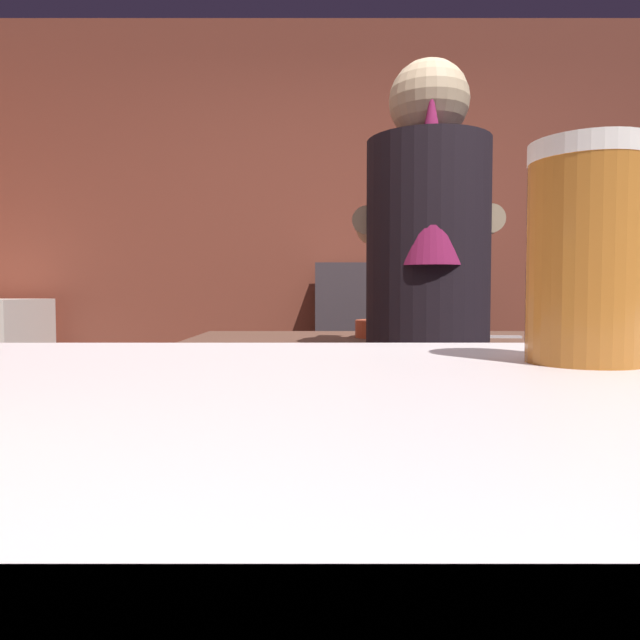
% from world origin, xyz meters
% --- Properties ---
extents(wall_back, '(5.20, 0.10, 2.70)m').
position_xyz_m(wall_back, '(0.00, 2.20, 1.35)').
color(wall_back, brown).
rests_on(wall_back, ground).
extents(prep_counter, '(2.10, 0.60, 0.93)m').
position_xyz_m(prep_counter, '(0.35, 0.73, 0.46)').
color(prep_counter, brown).
rests_on(prep_counter, ground).
extents(back_shelf, '(0.92, 0.36, 1.24)m').
position_xyz_m(back_shelf, '(0.19, 1.92, 0.62)').
color(back_shelf, '#3E363A').
rests_on(back_shelf, ground).
extents(bartender, '(0.45, 0.53, 1.72)m').
position_xyz_m(bartender, '(0.05, 0.28, 0.99)').
color(bartender, '#342F33').
rests_on(bartender, ground).
extents(knife_block, '(0.10, 0.08, 0.29)m').
position_xyz_m(knife_block, '(0.77, 0.83, 1.03)').
color(knife_block, '#925B39').
rests_on(knife_block, prep_counter).
extents(mixing_bowl, '(0.22, 0.22, 0.06)m').
position_xyz_m(mixing_bowl, '(-0.01, 0.70, 0.96)').
color(mixing_bowl, '#C64E2F').
rests_on(mixing_bowl, prep_counter).
extents(chefs_knife, '(0.24, 0.05, 0.01)m').
position_xyz_m(chefs_knife, '(0.33, 0.68, 0.93)').
color(chefs_knife, silver).
rests_on(chefs_knife, prep_counter).
extents(pint_glass_near, '(0.08, 0.08, 0.15)m').
position_xyz_m(pint_glass_near, '(-0.07, -0.94, 1.11)').
color(pint_glass_near, '#B76A26').
rests_on(pint_glass_near, bar_counter).
extents(bottle_vinegar, '(0.06, 0.06, 0.22)m').
position_xyz_m(bottle_vinegar, '(0.13, 1.93, 1.33)').
color(bottle_vinegar, black).
rests_on(bottle_vinegar, back_shelf).
extents(bottle_hot_sauce, '(0.06, 0.06, 0.24)m').
position_xyz_m(bottle_hot_sauce, '(0.23, 1.92, 1.34)').
color(bottle_hot_sauce, red).
rests_on(bottle_hot_sauce, back_shelf).
extents(bottle_soy, '(0.07, 0.07, 0.19)m').
position_xyz_m(bottle_soy, '(0.46, 1.94, 1.32)').
color(bottle_soy, '#558337').
rests_on(bottle_soy, back_shelf).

